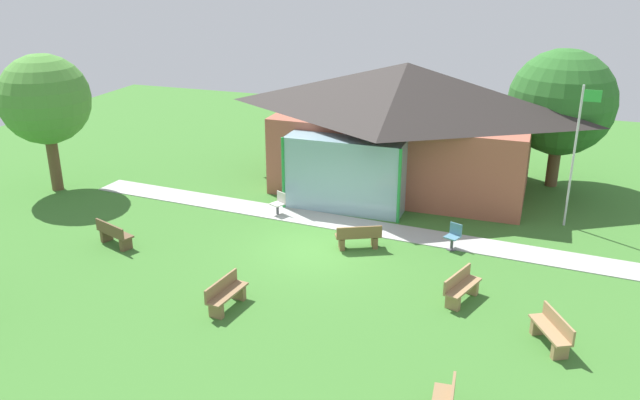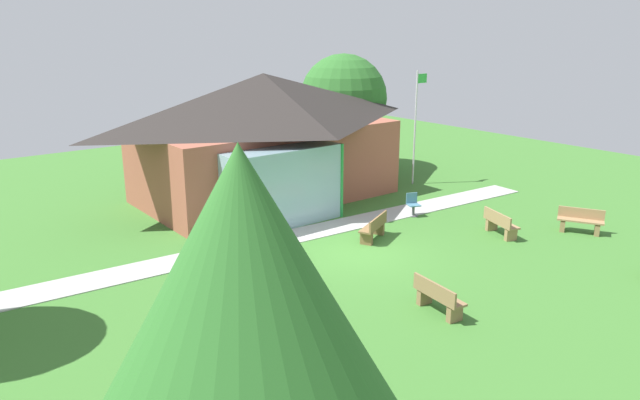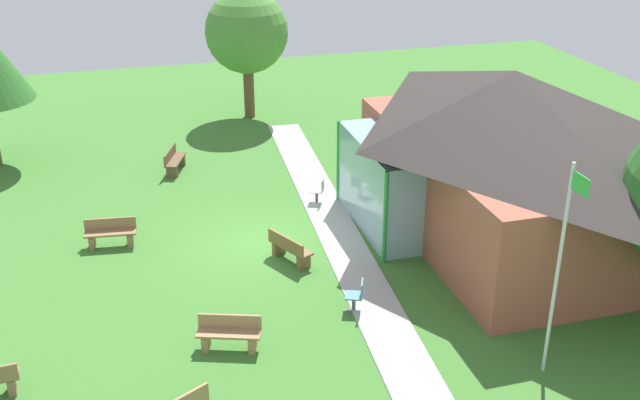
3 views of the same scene
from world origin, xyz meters
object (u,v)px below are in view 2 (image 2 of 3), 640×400
object	(u,v)px
patio_chair_lawn_spare	(413,205)
patio_chair_west	(252,235)
flagpole	(416,122)
tree_behind_pavilion_right	(343,98)
pavilion	(265,135)
bench_mid_right	(500,224)
bench_front_center	(438,298)
bench_mid_left	(197,325)
tree_lawn_corner	(244,307)
bench_lawn_far_right	(580,221)
bench_rear_near_path	(374,228)

from	to	relation	value
patio_chair_lawn_spare	patio_chair_west	distance (m)	6.62
flagpole	tree_behind_pavilion_right	distance (m)	4.41
tree_behind_pavilion_right	pavilion	bearing A→B (deg)	-159.89
flagpole	bench_mid_right	distance (m)	7.62
flagpole	pavilion	bearing A→B (deg)	161.89
patio_chair_lawn_spare	patio_chair_west	world-z (taller)	same
bench_mid_right	bench_front_center	world-z (taller)	same
bench_mid_left	tree_behind_pavilion_right	size ratio (longest dim) A/B	0.28
pavilion	bench_mid_left	distance (m)	11.97
bench_front_center	patio_chair_west	world-z (taller)	patio_chair_west
bench_front_center	patio_chair_west	xyz separation A→B (m)	(-1.24, 6.75, 0.01)
patio_chair_west	tree_lawn_corner	distance (m)	13.13
pavilion	patio_chair_west	xyz separation A→B (m)	(-3.55, -4.59, -2.24)
bench_mid_left	patio_chair_west	size ratio (longest dim) A/B	1.81
patio_chair_lawn_spare	tree_behind_pavilion_right	distance (m)	8.74
bench_lawn_far_right	bench_front_center	bearing A→B (deg)	68.29
bench_front_center	bench_lawn_far_right	xyz separation A→B (m)	(8.49, 1.00, 0.00)
tree_lawn_corner	patio_chair_west	bearing A→B (deg)	58.58
flagpole	tree_lawn_corner	bearing A→B (deg)	-141.60
tree_lawn_corner	patio_chair_lawn_spare	bearing A→B (deg)	37.01
pavilion	bench_front_center	distance (m)	11.78
pavilion	patio_chair_lawn_spare	world-z (taller)	pavilion
tree_behind_pavilion_right	bench_mid_left	bearing A→B (deg)	-140.81
pavilion	tree_behind_pavilion_right	world-z (taller)	tree_behind_pavilion_right
tree_lawn_corner	bench_lawn_far_right	bearing A→B (deg)	17.06
pavilion	bench_lawn_far_right	distance (m)	12.25
flagpole	bench_mid_right	world-z (taller)	flagpole
bench_lawn_far_right	bench_mid_right	bearing A→B (deg)	29.61
patio_chair_lawn_spare	tree_lawn_corner	distance (m)	16.86
bench_front_center	tree_behind_pavilion_right	size ratio (longest dim) A/B	0.27
bench_lawn_far_right	patio_chair_west	world-z (taller)	patio_chair_west
bench_mid_right	tree_behind_pavilion_right	bearing A→B (deg)	-172.10
bench_mid_right	bench_mid_left	distance (m)	11.40
patio_chair_lawn_spare	bench_rear_near_path	bearing A→B (deg)	41.38
bench_mid_left	bench_front_center	world-z (taller)	same
tree_behind_pavilion_right	patio_chair_lawn_spare	bearing A→B (deg)	-111.18
patio_chair_lawn_spare	patio_chair_west	xyz separation A→B (m)	(-6.57, 0.85, 0.00)
tree_behind_pavilion_right	patio_chair_west	bearing A→B (deg)	-144.57
flagpole	bench_mid_right	bearing A→B (deg)	-112.72
bench_rear_near_path	bench_mid_right	bearing A→B (deg)	-58.69
bench_mid_right	tree_lawn_corner	size ratio (longest dim) A/B	0.27
bench_mid_right	patio_chair_lawn_spare	bearing A→B (deg)	-148.54
bench_front_center	tree_behind_pavilion_right	world-z (taller)	tree_behind_pavilion_right
bench_lawn_far_right	tree_behind_pavilion_right	bearing A→B (deg)	-27.45
bench_mid_left	bench_mid_right	bearing A→B (deg)	20.90
patio_chair_west	bench_rear_near_path	bearing A→B (deg)	178.34
flagpole	bench_rear_near_path	xyz separation A→B (m)	(-6.46, -4.32, -2.41)
bench_rear_near_path	tree_lawn_corner	bearing A→B (deg)	-165.05
patio_chair_west	tree_lawn_corner	world-z (taller)	tree_lawn_corner
tree_lawn_corner	flagpole	bearing A→B (deg)	38.40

